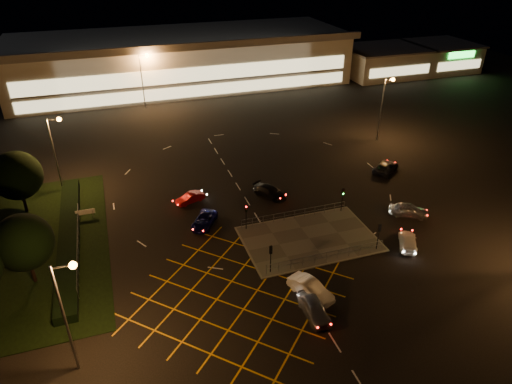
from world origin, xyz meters
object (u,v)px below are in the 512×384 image
object	(u,v)px
signal_ne	(343,195)
car_circ_red	(190,198)
car_near_silver	(314,308)
car_far_dkgrey	(270,191)
car_queue_white	(311,289)
car_approach_white	(408,241)
signal_sw	(271,254)
car_east_grey	(386,167)
signal_nw	(246,212)
car_right_silver	(408,210)
signal_se	(379,231)
car_left_blue	(204,221)

from	to	relation	value
signal_ne	car_circ_red	distance (m)	18.71
signal_ne	car_near_silver	distance (m)	17.93
signal_ne	car_far_dkgrey	world-z (taller)	signal_ne
car_queue_white	car_approach_white	distance (m)	13.61
signal_ne	car_approach_white	world-z (taller)	signal_ne
signal_sw	car_east_grey	bearing A→B (deg)	-145.78
signal_nw	car_queue_white	bearing A→B (deg)	-78.85
signal_nw	signal_sw	bearing A→B (deg)	-90.00
signal_nw	car_right_silver	world-z (taller)	signal_nw
signal_nw	signal_ne	bearing A→B (deg)	0.00
car_east_grey	signal_sw	bearing A→B (deg)	87.72
signal_se	car_east_grey	bearing A→B (deg)	-125.11
car_approach_white	car_circ_red	bearing A→B (deg)	-8.26
signal_se	signal_ne	distance (m)	7.99
signal_ne	car_left_blue	xyz separation A→B (m)	(-16.31, 2.39, -1.74)
car_east_grey	car_near_silver	bearing A→B (deg)	99.68
signal_ne	car_left_blue	distance (m)	16.58
signal_se	signal_ne	size ratio (longest dim) A/B	1.00
signal_se	car_right_silver	size ratio (longest dim) A/B	0.69
car_left_blue	car_right_silver	size ratio (longest dim) A/B	0.99
signal_nw	signal_se	bearing A→B (deg)	-33.65
car_east_grey	car_queue_white	bearing A→B (deg)	97.46
car_approach_white	car_east_grey	bearing A→B (deg)	-84.17
signal_se	car_east_grey	world-z (taller)	signal_se
car_near_silver	car_east_grey	world-z (taller)	car_near_silver
car_queue_white	car_circ_red	distance (m)	21.45
car_near_silver	car_far_dkgrey	world-z (taller)	car_near_silver
car_near_silver	car_approach_white	world-z (taller)	car_near_silver
signal_ne	car_circ_red	world-z (taller)	signal_ne
car_circ_red	car_right_silver	bearing A→B (deg)	44.50
signal_se	signal_nw	xyz separation A→B (m)	(-12.00, 7.99, 0.00)
signal_nw	car_approach_white	size ratio (longest dim) A/B	0.73
car_far_dkgrey	car_left_blue	bearing A→B (deg)	169.90
car_near_silver	car_left_blue	distance (m)	17.98
car_circ_red	signal_sw	bearing A→B (deg)	-3.52
car_far_dkgrey	car_right_silver	xyz separation A→B (m)	(14.02, -9.56, 0.09)
car_left_blue	car_east_grey	bearing A→B (deg)	42.74
car_queue_white	car_left_blue	xyz separation A→B (m)	(-6.72, 14.60, -0.15)
car_east_grey	car_approach_white	xyz separation A→B (m)	(-7.50, -16.13, -0.06)
car_right_silver	car_left_blue	bearing A→B (deg)	109.07
car_queue_white	car_far_dkgrey	world-z (taller)	car_queue_white
car_right_silver	car_near_silver	bearing A→B (deg)	155.51
car_far_dkgrey	signal_se	bearing A→B (deg)	-96.76
car_right_silver	car_east_grey	xyz separation A→B (m)	(3.85, 10.93, -0.08)
signal_sw	car_east_grey	world-z (taller)	signal_sw
car_right_silver	car_approach_white	size ratio (longest dim) A/B	1.05
signal_ne	car_queue_white	distance (m)	15.61
car_far_dkgrey	car_circ_red	world-z (taller)	car_far_dkgrey
signal_sw	car_right_silver	xyz separation A→B (m)	(19.15, 4.71, -1.59)
car_east_grey	car_circ_red	bearing A→B (deg)	52.81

